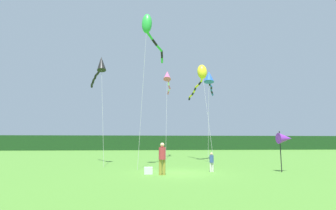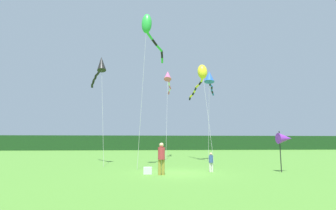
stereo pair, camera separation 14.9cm
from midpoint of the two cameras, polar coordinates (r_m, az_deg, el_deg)
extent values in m
plane|color=#4C842D|center=(16.45, 1.87, -14.66)|extent=(120.00, 120.00, 0.00)
cube|color=#193D19|center=(61.24, -3.71, -8.27)|extent=(108.00, 2.93, 3.30)
cylinder|color=olive|center=(15.41, -1.95, -13.46)|extent=(0.18, 0.18, 0.88)
cylinder|color=olive|center=(15.43, -1.18, -13.46)|extent=(0.18, 0.18, 0.88)
cylinder|color=#B23338|center=(15.36, -1.56, -10.53)|extent=(0.40, 0.40, 0.70)
sphere|color=tan|center=(15.35, -1.55, -8.75)|extent=(0.26, 0.26, 0.26)
cylinder|color=silver|center=(17.17, 9.08, -13.31)|extent=(0.12, 0.12, 0.58)
cylinder|color=silver|center=(17.20, 9.52, -13.29)|extent=(0.12, 0.12, 0.58)
cylinder|color=#334C8C|center=(17.15, 9.26, -11.57)|extent=(0.27, 0.27, 0.46)
sphere|color=tan|center=(17.13, 9.24, -10.53)|extent=(0.17, 0.17, 0.17)
cube|color=silver|center=(15.84, -4.60, -14.14)|extent=(0.49, 0.30, 0.41)
cylinder|color=black|center=(18.21, 23.21, -9.33)|extent=(0.06, 0.06, 2.57)
cone|color=purple|center=(18.37, 24.03, -6.70)|extent=(0.90, 0.70, 0.70)
cylinder|color=#B2B2B2|center=(21.92, -14.34, -1.36)|extent=(0.81, 2.07, 8.71)
cone|color=black|center=(23.85, -14.55, 8.81)|extent=(1.12, 1.29, 1.49)
cylinder|color=black|center=(23.90, -14.81, 7.34)|extent=(0.42, 0.53, 0.28)
cylinder|color=black|center=(24.30, -15.15, 6.90)|extent=(0.38, 0.53, 0.27)
cylinder|color=black|center=(24.70, -15.50, 6.46)|extent=(0.45, 0.53, 0.30)
cylinder|color=black|center=(25.09, -15.79, 5.96)|extent=(0.34, 0.55, 0.32)
cylinder|color=black|center=(25.50, -16.02, 5.47)|extent=(0.41, 0.54, 0.29)
cylinder|color=black|center=(25.91, -16.23, 5.00)|extent=(0.33, 0.55, 0.33)
cylinder|color=black|center=(26.32, -16.40, 4.50)|extent=(0.39, 0.55, 0.32)
cylinder|color=black|center=(26.74, -16.52, 4.04)|extent=(0.28, 0.53, 0.31)
cylinder|color=#B2B2B2|center=(19.46, -5.81, 3.18)|extent=(0.57, 1.67, 11.34)
ellipsoid|color=green|center=(22.04, -4.85, 17.35)|extent=(1.04, 1.04, 1.74)
cylinder|color=green|center=(22.16, -4.29, 14.99)|extent=(0.65, 1.07, 0.41)
cylinder|color=black|center=(22.97, -3.22, 13.61)|extent=(0.63, 1.06, 0.36)
cylinder|color=green|center=(23.80, -2.14, 12.37)|extent=(0.72, 1.04, 0.39)
cylinder|color=black|center=(24.65, -1.53, 11.06)|extent=(0.32, 1.11, 0.46)
cylinder|color=green|center=(25.57, -1.49, 9.85)|extent=(0.28, 1.09, 0.36)
cylinder|color=#B2B2B2|center=(26.37, 8.72, -2.59)|extent=(0.72, 1.67, 8.72)
cone|color=blue|center=(27.98, 8.80, 6.16)|extent=(1.50, 1.62, 1.40)
cylinder|color=blue|center=(28.08, 8.93, 4.95)|extent=(0.42, 0.58, 0.33)
cylinder|color=black|center=(28.54, 9.00, 4.54)|extent=(0.30, 0.55, 0.26)
cylinder|color=blue|center=(28.99, 9.16, 4.22)|extent=(0.47, 0.54, 0.27)
cylinder|color=black|center=(29.44, 9.33, 3.83)|extent=(0.32, 0.58, 0.33)
cylinder|color=blue|center=(29.89, 9.33, 3.35)|extent=(0.34, 0.59, 0.36)
cylinder|color=black|center=(30.34, 9.42, 2.86)|extent=(0.42, 0.59, 0.35)
cylinder|color=blue|center=(30.79, 9.57, 2.39)|extent=(0.40, 0.59, 0.35)
cylinder|color=#B2B2B2|center=(24.25, 8.49, -1.95)|extent=(0.14, 3.18, 8.87)
ellipsoid|color=yellow|center=(26.57, 7.33, 7.23)|extent=(1.02, 1.19, 1.66)
cylinder|color=yellow|center=(26.72, 7.24, 5.54)|extent=(0.25, 0.78, 0.42)
cylinder|color=black|center=(27.34, 6.88, 4.82)|extent=(0.29, 0.76, 0.34)
cylinder|color=yellow|center=(27.93, 6.30, 4.21)|extent=(0.40, 0.77, 0.36)
cylinder|color=black|center=(28.54, 5.85, 3.60)|extent=(0.23, 0.75, 0.36)
cylinder|color=yellow|center=(29.19, 5.63, 3.06)|extent=(0.22, 0.74, 0.31)
cylinder|color=black|center=(29.83, 5.35, 2.55)|extent=(0.24, 0.75, 0.35)
cylinder|color=yellow|center=(30.46, 4.92, 2.03)|extent=(0.36, 0.77, 0.35)
cylinder|color=black|center=(31.09, 4.59, 1.48)|extent=(0.25, 0.77, 0.41)
cylinder|color=#B2B2B2|center=(29.23, -0.48, -1.91)|extent=(0.61, 4.52, 10.06)
cone|color=#E5598C|center=(32.37, -0.31, 6.54)|extent=(1.10, 1.47, 1.51)
cylinder|color=#E5598C|center=(32.68, -0.16, 5.40)|extent=(0.46, 0.96, 0.32)
cylinder|color=white|center=(33.52, 0.00, 4.74)|extent=(0.31, 0.98, 0.43)
cylinder|color=#E5598C|center=(34.36, 0.15, 3.99)|extent=(0.46, 0.99, 0.46)
cylinder|color=white|center=(35.20, 0.16, 3.38)|extent=(0.27, 0.96, 0.32)
cylinder|color=#E5598C|center=(36.05, -0.06, 2.78)|extent=(0.23, 0.98, 0.48)
camera|label=1|loc=(0.07, -90.19, 0.03)|focal=27.83mm
camera|label=2|loc=(0.07, 89.81, -0.03)|focal=27.83mm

